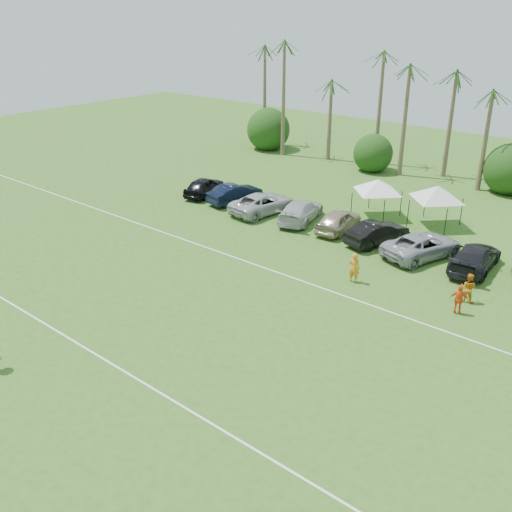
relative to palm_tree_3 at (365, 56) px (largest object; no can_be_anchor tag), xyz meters
The scene contains 25 objects.
ground 40.12m from the palm_tree_3, 78.11° to the right, with size 120.00×120.00×0.00m, color #335F1C.
field_lines 32.64m from the palm_tree_3, 75.07° to the right, with size 80.00×12.10×0.01m.
palm_tree_0 14.24m from the palm_tree_3, behind, with size 2.40×2.40×8.90m.
palm_tree_1 9.16m from the palm_tree_3, behind, with size 2.40×2.40×9.90m.
palm_tree_2 4.09m from the palm_tree_3, behind, with size 2.40×2.40×10.90m.
palm_tree_3 is the anchor object (origin of this frame).
palm_tree_4 4.76m from the palm_tree_3, ahead, with size 2.40×2.40×8.90m.
palm_tree_5 8.18m from the palm_tree_3, ahead, with size 2.40×2.40×9.90m.
palm_tree_6 12.03m from the palm_tree_3, ahead, with size 2.40×2.40×10.90m.
bush_tree_0 13.80m from the palm_tree_3, behind, with size 4.00×4.00×4.00m.
bush_tree_1 8.56m from the palm_tree_3, 26.57° to the left, with size 4.00×4.00×4.00m.
bush_tree_2 16.29m from the palm_tree_3, ahead, with size 4.00×4.00×4.00m.
sideline_player_a 27.23m from the palm_tree_3, 59.97° to the right, with size 0.64×0.42×1.77m, color orange.
sideline_player_b 29.14m from the palm_tree_3, 47.54° to the right, with size 0.79×0.61×1.62m, color orange.
sideline_player_c 30.33m from the palm_tree_3, 49.42° to the right, with size 0.94×0.39×1.60m, color #F2561A.
canopy_tent_left 16.19m from the palm_tree_3, 54.25° to the right, with size 4.09×4.09×3.31m.
canopy_tent_right 18.08m from the palm_tree_3, 40.77° to the right, with size 4.23×4.23×3.43m.
parked_car_0 19.33m from the palm_tree_3, 106.61° to the right, with size 1.79×4.44×1.51m, color black.
parked_car_1 18.60m from the palm_tree_3, 95.91° to the right, with size 1.60×4.60×1.51m, color black.
parked_car_2 19.00m from the palm_tree_3, 84.72° to the right, with size 2.51×5.45×1.51m, color #B3B4B8.
parked_car_3 19.15m from the palm_tree_3, 73.66° to the right, with size 2.12×5.22×1.51m, color #B9BABC.
parked_car_4 20.13m from the palm_tree_3, 63.75° to the right, with size 1.79×4.44×1.51m, color tan.
parked_car_5 21.83m from the palm_tree_3, 55.86° to the right, with size 1.60×4.60×1.51m, color black.
parked_car_6 23.68m from the palm_tree_3, 49.07° to the right, with size 2.51×5.45×1.51m, color #9C9FA5.
parked_car_7 25.56m from the palm_tree_3, 42.87° to the right, with size 2.12×5.22×1.51m, color black.
Camera 1 is at (19.14, -10.01, 14.52)m, focal length 40.00 mm.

